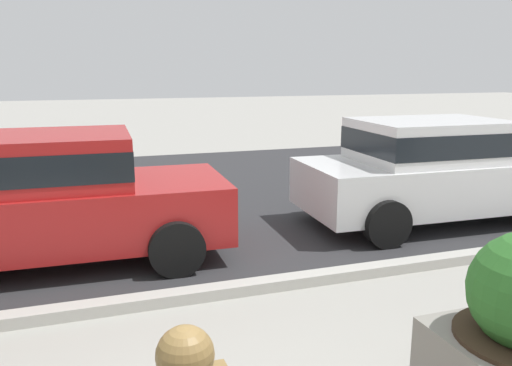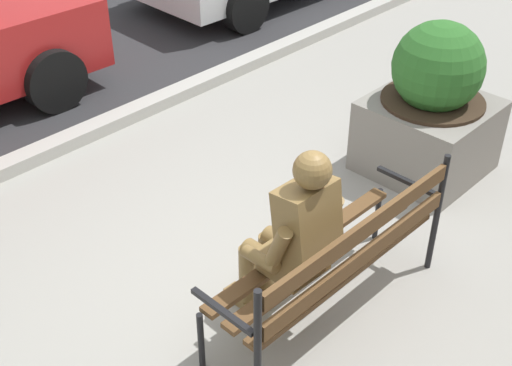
{
  "view_description": "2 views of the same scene",
  "coord_description": "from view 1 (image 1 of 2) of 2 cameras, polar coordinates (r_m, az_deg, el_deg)",
  "views": [
    {
      "loc": [
        -0.4,
        -1.88,
        2.29
      ],
      "look_at": [
        1.73,
        4.48,
        0.8
      ],
      "focal_mm": 36.1,
      "sensor_mm": 36.0,
      "label": 1
    },
    {
      "loc": [
        -2.55,
        -2.1,
        3.31
      ],
      "look_at": [
        0.13,
        0.48,
        0.75
      ],
      "focal_mm": 48.04,
      "sensor_mm": 36.0,
      "label": 2
    }
  ],
  "objects": [
    {
      "name": "street_surface",
      "position": [
        9.66,
        -15.63,
        -1.64
      ],
      "size": [
        60.0,
        9.0,
        0.01
      ],
      "primitive_type": "cube",
      "color": "#2D2D30",
      "rests_on": "ground"
    },
    {
      "name": "curb_stone",
      "position": [
        5.29,
        -12.78,
        -12.76
      ],
      "size": [
        60.0,
        0.2,
        0.12
      ],
      "primitive_type": "cube",
      "color": "#B2AFA8",
      "rests_on": "ground"
    },
    {
      "name": "parked_car_red",
      "position": [
        6.54,
        -22.17,
        -1.22
      ],
      "size": [
        4.15,
        2.01,
        1.56
      ],
      "color": "#B21E1E",
      "rests_on": "ground"
    },
    {
      "name": "parked_car_white",
      "position": [
        8.19,
        19.09,
        1.63
      ],
      "size": [
        4.15,
        2.01,
        1.56
      ],
      "color": "silver",
      "rests_on": "ground"
    }
  ]
}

